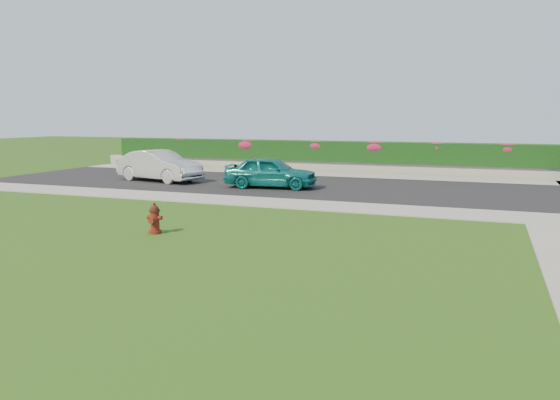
% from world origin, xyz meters
% --- Properties ---
extents(ground, '(120.00, 120.00, 0.00)m').
position_xyz_m(ground, '(0.00, 0.00, 0.00)').
color(ground, black).
rests_on(ground, ground).
extents(street_far, '(26.00, 8.00, 0.04)m').
position_xyz_m(street_far, '(-5.00, 14.00, 0.02)').
color(street_far, black).
rests_on(street_far, ground).
extents(sidewalk_far, '(24.00, 2.00, 0.04)m').
position_xyz_m(sidewalk_far, '(-6.00, 9.00, 0.02)').
color(sidewalk_far, gray).
rests_on(sidewalk_far, ground).
extents(curb_corner, '(2.00, 2.00, 0.04)m').
position_xyz_m(curb_corner, '(7.00, 9.00, 0.02)').
color(curb_corner, gray).
rests_on(curb_corner, ground).
extents(sidewalk_beyond, '(34.00, 2.00, 0.04)m').
position_xyz_m(sidewalk_beyond, '(-1.00, 19.00, 0.02)').
color(sidewalk_beyond, gray).
rests_on(sidewalk_beyond, ground).
extents(retaining_wall, '(34.00, 0.40, 0.60)m').
position_xyz_m(retaining_wall, '(-1.00, 20.50, 0.30)').
color(retaining_wall, gray).
rests_on(retaining_wall, ground).
extents(hedge, '(32.00, 0.90, 1.10)m').
position_xyz_m(hedge, '(-1.00, 20.60, 1.15)').
color(hedge, black).
rests_on(hedge, retaining_wall).
extents(fire_hydrant, '(0.42, 0.39, 0.82)m').
position_xyz_m(fire_hydrant, '(-3.28, 3.14, 0.39)').
color(fire_hydrant, '#490D0B').
rests_on(fire_hydrant, ground).
extents(sedan_teal, '(4.10, 2.01, 1.35)m').
position_xyz_m(sedan_teal, '(-3.77, 12.72, 0.71)').
color(sedan_teal, '#0D6767').
rests_on(sedan_teal, street_far).
extents(sedan_silver, '(4.65, 2.52, 1.45)m').
position_xyz_m(sedan_silver, '(-9.64, 13.16, 0.77)').
color(sedan_silver, '#B8BBC0').
rests_on(sedan_silver, street_far).
extents(flower_clump_a, '(1.04, 0.67, 0.52)m').
position_xyz_m(flower_clump_a, '(-12.92, 20.50, 1.49)').
color(flower_clump_a, '#B01E5A').
rests_on(flower_clump_a, hedge).
extents(flower_clump_b, '(1.41, 0.91, 0.70)m').
position_xyz_m(flower_clump_b, '(-8.33, 20.50, 1.42)').
color(flower_clump_b, '#B01E5A').
rests_on(flower_clump_b, hedge).
extents(flower_clump_c, '(1.25, 0.80, 0.63)m').
position_xyz_m(flower_clump_c, '(-4.09, 20.50, 1.45)').
color(flower_clump_c, '#B01E5A').
rests_on(flower_clump_c, hedge).
extents(flower_clump_d, '(1.35, 0.87, 0.68)m').
position_xyz_m(flower_clump_d, '(-0.79, 20.50, 1.43)').
color(flower_clump_d, '#B01E5A').
rests_on(flower_clump_d, hedge).
extents(flower_clump_e, '(1.12, 0.72, 0.56)m').
position_xyz_m(flower_clump_e, '(2.44, 20.50, 1.48)').
color(flower_clump_e, '#B01E5A').
rests_on(flower_clump_e, hedge).
extents(flower_clump_f, '(1.18, 0.76, 0.59)m').
position_xyz_m(flower_clump_f, '(5.81, 20.50, 1.47)').
color(flower_clump_f, '#B01E5A').
rests_on(flower_clump_f, hedge).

